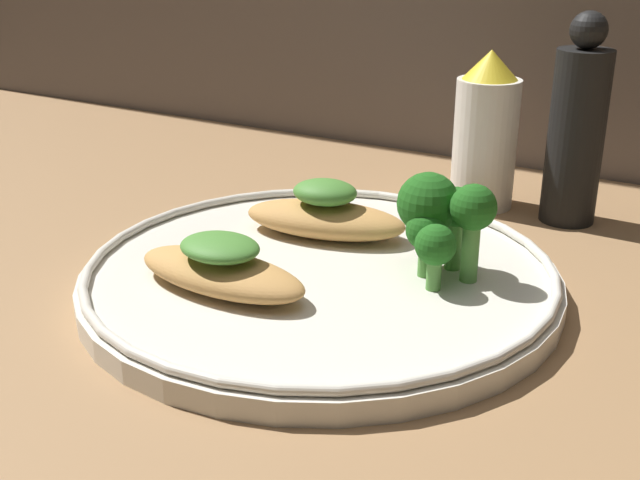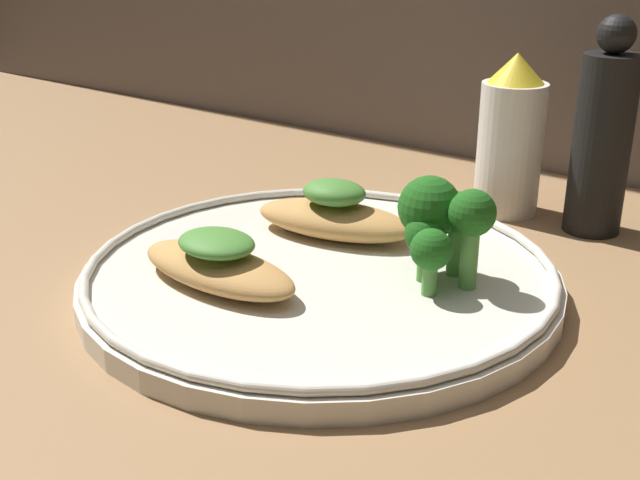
% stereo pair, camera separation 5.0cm
% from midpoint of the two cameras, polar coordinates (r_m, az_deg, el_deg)
% --- Properties ---
extents(ground_plane, '(1.80, 1.80, 0.01)m').
position_cam_midpoint_polar(ground_plane, '(0.51, -2.78, -4.09)').
color(ground_plane, '#936D47').
extents(plate, '(0.30, 0.30, 0.02)m').
position_cam_midpoint_polar(plate, '(0.51, -2.81, -2.58)').
color(plate, silver).
rests_on(plate, ground_plane).
extents(grilled_meat_front, '(0.12, 0.05, 0.03)m').
position_cam_midpoint_polar(grilled_meat_front, '(0.48, -10.02, -2.06)').
color(grilled_meat_front, tan).
rests_on(grilled_meat_front, plate).
extents(grilled_meat_middle, '(0.12, 0.07, 0.04)m').
position_cam_midpoint_polar(grilled_meat_middle, '(0.55, -2.22, 1.75)').
color(grilled_meat_middle, tan).
rests_on(grilled_meat_middle, plate).
extents(broccoli_bunch, '(0.06, 0.06, 0.06)m').
position_cam_midpoint_polar(broccoli_bunch, '(0.49, 5.71, 1.64)').
color(broccoli_bunch, '#569942').
rests_on(broccoli_bunch, plate).
extents(sauce_bottle, '(0.05, 0.05, 0.13)m').
position_cam_midpoint_polar(sauce_bottle, '(0.65, 9.55, 7.46)').
color(sauce_bottle, white).
rests_on(sauce_bottle, ground_plane).
extents(pepper_grinder, '(0.04, 0.04, 0.16)m').
position_cam_midpoint_polar(pepper_grinder, '(0.63, 15.64, 7.53)').
color(pepper_grinder, black).
rests_on(pepper_grinder, ground_plane).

